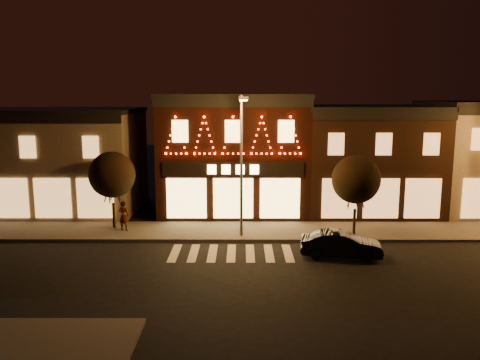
{
  "coord_description": "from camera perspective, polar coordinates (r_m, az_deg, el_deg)",
  "views": [
    {
      "loc": [
        0.55,
        -21.1,
        8.36
      ],
      "look_at": [
        0.46,
        4.0,
        3.94
      ],
      "focal_mm": 37.01,
      "sensor_mm": 36.0,
      "label": 1
    }
  ],
  "objects": [
    {
      "name": "pedestrian",
      "position": [
        30.72,
        -13.26,
        -4.04
      ],
      "size": [
        0.77,
        0.63,
        1.82
      ],
      "primitive_type": "imported",
      "rotation": [
        0.0,
        0.0,
        2.81
      ],
      "color": "gray",
      "rests_on": "sidewalk_far"
    },
    {
      "name": "dark_sedan",
      "position": [
        26.17,
        11.57,
        -7.29
      ],
      "size": [
        4.3,
        1.98,
        1.37
      ],
      "primitive_type": "imported",
      "rotation": [
        0.0,
        0.0,
        1.44
      ],
      "color": "black",
      "rests_on": "ground"
    },
    {
      "name": "building_pulp",
      "position": [
        35.33,
        -0.69,
        3.16
      ],
      "size": [
        10.2,
        8.34,
        8.3
      ],
      "color": "black",
      "rests_on": "ground"
    },
    {
      "name": "tree_right",
      "position": [
        29.33,
        13.23,
        0.05
      ],
      "size": [
        2.81,
        2.81,
        4.69
      ],
      "rotation": [
        0.0,
        0.0,
        0.05
      ],
      "color": "black",
      "rests_on": "sidewalk_far"
    },
    {
      "name": "sidewalk_far",
      "position": [
        30.29,
        2.96,
        -5.9
      ],
      "size": [
        44.0,
        4.0,
        0.15
      ],
      "primitive_type": "cube",
      "color": "#47423D",
      "rests_on": "ground"
    },
    {
      "name": "building_left",
      "position": [
        37.91,
        -20.75,
        2.22
      ],
      "size": [
        12.2,
        8.28,
        7.3
      ],
      "color": "brown",
      "rests_on": "ground"
    },
    {
      "name": "building_right_a",
      "position": [
        36.51,
        14.41,
        2.43
      ],
      "size": [
        9.2,
        8.28,
        7.5
      ],
      "color": "#311B11",
      "rests_on": "ground"
    },
    {
      "name": "tree_left",
      "position": [
        31.09,
        -14.54,
        0.59
      ],
      "size": [
        2.83,
        2.83,
        4.73
      ],
      "rotation": [
        0.0,
        0.0,
        -0.16
      ],
      "color": "black",
      "rests_on": "sidewalk_far"
    },
    {
      "name": "ground",
      "position": [
        22.71,
        -1.22,
        -11.63
      ],
      "size": [
        120.0,
        120.0,
        0.0
      ],
      "primitive_type": "plane",
      "color": "black",
      "rests_on": "ground"
    },
    {
      "name": "streetlamp_mid",
      "position": [
        27.85,
        0.19,
        2.86
      ],
      "size": [
        0.53,
        1.86,
        8.1
      ],
      "rotation": [
        0.0,
        0.0,
        -0.07
      ],
      "color": "#59595E",
      "rests_on": "sidewalk_far"
    }
  ]
}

